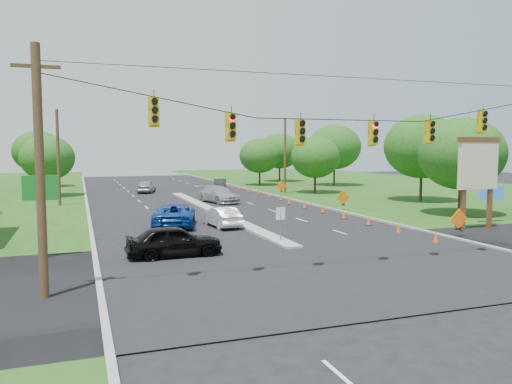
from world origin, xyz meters
name	(u,v)px	position (x,y,z in m)	size (l,w,h in m)	color
ground	(330,267)	(0.00, 0.00, 0.00)	(160.00, 160.00, 0.00)	black
grass_right	(497,201)	(30.00, 20.00, 0.00)	(40.00, 160.00, 0.06)	#1E4714
cross_street	(330,267)	(0.00, 0.00, 0.00)	(160.00, 14.00, 0.02)	black
curb_left	(87,205)	(-10.10, 30.00, 0.00)	(0.25, 110.00, 0.16)	gray
curb_right	(282,198)	(10.10, 30.00, 0.00)	(0.25, 110.00, 0.16)	gray
median	(214,212)	(0.00, 21.00, 0.00)	(1.00, 34.00, 0.18)	gray
median_sign	(281,218)	(0.00, 6.00, 1.46)	(0.55, 0.06, 2.05)	gray
signal_span	(342,158)	(-0.05, -1.00, 4.97)	(25.60, 0.32, 9.00)	#422D1C
utility_pole_far_left	(58,158)	(-12.50, 30.00, 4.50)	(0.28, 0.28, 9.00)	#422D1C
utility_pole_far_right	(285,156)	(12.50, 35.00, 4.50)	(0.28, 0.28, 9.00)	#422D1C
pylon_sign	(479,169)	(14.31, 6.20, 4.00)	(5.90, 2.30, 6.12)	#59331E
cone_0	(436,237)	(8.31, 3.00, 0.35)	(0.32, 0.32, 0.70)	#EA4E12
cone_1	(399,228)	(8.31, 6.50, 0.35)	(0.32, 0.32, 0.70)	#EA4E12
cone_2	(369,220)	(8.31, 10.00, 0.35)	(0.32, 0.32, 0.70)	#EA4E12
cone_3	(344,214)	(8.31, 13.50, 0.35)	(0.32, 0.32, 0.70)	#EA4E12
cone_4	(323,209)	(8.31, 17.00, 0.35)	(0.32, 0.32, 0.70)	#EA4E12
cone_5	(305,205)	(8.31, 20.50, 0.35)	(0.32, 0.32, 0.70)	#EA4E12
cone_6	(289,201)	(8.31, 24.00, 0.35)	(0.32, 0.32, 0.70)	#EA4E12
cone_7	(281,197)	(8.91, 27.50, 0.35)	(0.32, 0.32, 0.70)	#EA4E12
cone_8	(269,194)	(8.91, 31.00, 0.35)	(0.32, 0.32, 0.70)	#EA4E12
cone_9	(258,192)	(8.91, 34.50, 0.35)	(0.32, 0.32, 0.70)	#EA4E12
cone_10	(249,189)	(8.91, 38.00, 0.35)	(0.32, 0.32, 0.70)	#EA4E12
cone_11	(240,187)	(8.91, 41.50, 0.35)	(0.32, 0.32, 0.70)	#EA4E12
cone_12	(232,185)	(8.91, 45.00, 0.35)	(0.32, 0.32, 0.70)	#EA4E12
cone_13	(225,184)	(8.91, 48.50, 0.35)	(0.32, 0.32, 0.70)	#EA4E12
work_sign_0	(459,220)	(10.80, 4.00, 1.09)	(1.27, 0.58, 1.37)	black
work_sign_1	(343,198)	(10.80, 18.00, 1.09)	(1.27, 0.58, 1.37)	black
work_sign_2	(281,187)	(10.80, 32.00, 1.09)	(1.27, 0.58, 1.37)	black
tree_5	(47,158)	(-14.00, 40.00, 4.34)	(5.88, 5.88, 6.86)	black
tree_6	(38,152)	(-16.00, 55.00, 4.96)	(6.72, 6.72, 7.84)	black
tree_7	(461,154)	(18.00, 12.00, 4.96)	(6.72, 6.72, 7.84)	black
tree_8	(422,147)	(22.00, 22.00, 5.58)	(7.56, 7.56, 8.82)	black
tree_9	(315,157)	(16.00, 34.00, 4.34)	(5.88, 5.88, 6.86)	black
tree_10	(334,147)	(24.00, 44.00, 5.58)	(7.56, 7.56, 8.82)	black
tree_11	(280,151)	(20.00, 55.00, 4.96)	(6.72, 6.72, 7.84)	black
tree_12	(260,156)	(14.00, 48.00, 4.34)	(5.88, 5.88, 6.86)	black
black_sedan	(174,241)	(-6.36, 4.39, 0.80)	(1.90, 4.72, 1.61)	black
white_sedan	(222,217)	(-1.54, 12.90, 0.69)	(1.46, 4.20, 1.38)	silver
blue_pickup	(174,215)	(-4.56, 14.23, 0.82)	(2.71, 5.88, 1.63)	navy
silver_car_far	(219,194)	(2.35, 27.85, 0.81)	(2.28, 5.61, 1.63)	#93949E
silver_car_oncoming	(146,186)	(-3.01, 41.65, 0.76)	(1.79, 4.45, 1.52)	#9195A0
dark_car_receding	(220,185)	(6.39, 42.06, 0.74)	(1.56, 4.47, 1.47)	black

